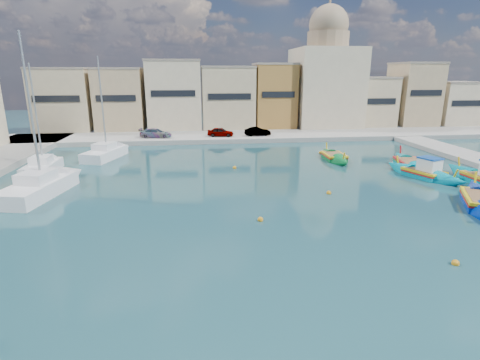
{
  "coord_description": "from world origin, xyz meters",
  "views": [
    {
      "loc": [
        -10.65,
        -19.77,
        8.81
      ],
      "look_at": [
        -7.67,
        6.0,
        1.4
      ],
      "focal_mm": 28.0,
      "sensor_mm": 36.0,
      "label": 1
    }
  ],
  "objects_px": {
    "luzzu_blue_cabin": "(424,174)",
    "yacht_midnorth": "(48,164)",
    "church_block": "(326,76)",
    "yacht_north": "(113,151)",
    "yacht_mid": "(54,182)",
    "luzzu_cyan_mid": "(410,165)",
    "luzzu_green": "(334,157)"
  },
  "relations": [
    {
      "from": "luzzu_blue_cabin",
      "to": "yacht_midnorth",
      "type": "distance_m",
      "value": 34.68
    },
    {
      "from": "church_block",
      "to": "yacht_north",
      "type": "relative_size",
      "value": 1.68
    },
    {
      "from": "yacht_north",
      "to": "luzzu_blue_cabin",
      "type": "bearing_deg",
      "value": -23.79
    },
    {
      "from": "church_block",
      "to": "luzzu_blue_cabin",
      "type": "bearing_deg",
      "value": -91.82
    },
    {
      "from": "yacht_mid",
      "to": "yacht_midnorth",
      "type": "bearing_deg",
      "value": 113.24
    },
    {
      "from": "yacht_midnorth",
      "to": "yacht_north",
      "type": "bearing_deg",
      "value": 49.45
    },
    {
      "from": "church_block",
      "to": "luzzu_blue_cabin",
      "type": "xyz_separation_m",
      "value": [
        -0.96,
        -30.13,
        -8.06
      ]
    },
    {
      "from": "luzzu_blue_cabin",
      "to": "yacht_midnorth",
      "type": "bearing_deg",
      "value": 168.2
    },
    {
      "from": "luzzu_blue_cabin",
      "to": "luzzu_cyan_mid",
      "type": "relative_size",
      "value": 0.86
    },
    {
      "from": "luzzu_cyan_mid",
      "to": "yacht_mid",
      "type": "height_order",
      "value": "yacht_mid"
    },
    {
      "from": "luzzu_green",
      "to": "yacht_north",
      "type": "bearing_deg",
      "value": 167.68
    },
    {
      "from": "luzzu_cyan_mid",
      "to": "yacht_midnorth",
      "type": "xyz_separation_m",
      "value": [
        -34.6,
        3.81,
        0.12
      ]
    },
    {
      "from": "luzzu_cyan_mid",
      "to": "luzzu_blue_cabin",
      "type": "bearing_deg",
      "value": -101.13
    },
    {
      "from": "church_block",
      "to": "yacht_midnorth",
      "type": "bearing_deg",
      "value": -146.57
    },
    {
      "from": "yacht_north",
      "to": "yacht_mid",
      "type": "relative_size",
      "value": 0.9
    },
    {
      "from": "church_block",
      "to": "luzzu_green",
      "type": "xyz_separation_m",
      "value": [
        -6.3,
        -22.5,
        -8.16
      ]
    },
    {
      "from": "church_block",
      "to": "luzzu_green",
      "type": "height_order",
      "value": "church_block"
    },
    {
      "from": "luzzu_green",
      "to": "luzzu_blue_cabin",
      "type": "bearing_deg",
      "value": -55.02
    },
    {
      "from": "church_block",
      "to": "luzzu_cyan_mid",
      "type": "distance_m",
      "value": 28.05
    },
    {
      "from": "luzzu_cyan_mid",
      "to": "yacht_north",
      "type": "distance_m",
      "value": 31.19
    },
    {
      "from": "church_block",
      "to": "yacht_midnorth",
      "type": "distance_m",
      "value": 42.58
    },
    {
      "from": "luzzu_blue_cabin",
      "to": "luzzu_cyan_mid",
      "type": "bearing_deg",
      "value": 78.87
    },
    {
      "from": "luzzu_blue_cabin",
      "to": "yacht_mid",
      "type": "height_order",
      "value": "yacht_mid"
    },
    {
      "from": "church_block",
      "to": "luzzu_cyan_mid",
      "type": "bearing_deg",
      "value": -90.66
    },
    {
      "from": "luzzu_cyan_mid",
      "to": "yacht_midnorth",
      "type": "bearing_deg",
      "value": 173.72
    },
    {
      "from": "church_block",
      "to": "luzzu_green",
      "type": "distance_m",
      "value": 24.75
    },
    {
      "from": "church_block",
      "to": "yacht_north",
      "type": "distance_m",
      "value": 35.56
    },
    {
      "from": "luzzu_green",
      "to": "yacht_north",
      "type": "relative_size",
      "value": 0.66
    },
    {
      "from": "yacht_mid",
      "to": "yacht_north",
      "type": "bearing_deg",
      "value": 80.48
    },
    {
      "from": "luzzu_cyan_mid",
      "to": "luzzu_green",
      "type": "relative_size",
      "value": 1.28
    },
    {
      "from": "luzzu_cyan_mid",
      "to": "yacht_mid",
      "type": "distance_m",
      "value": 31.89
    },
    {
      "from": "luzzu_blue_cabin",
      "to": "yacht_midnorth",
      "type": "height_order",
      "value": "yacht_midnorth"
    }
  ]
}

